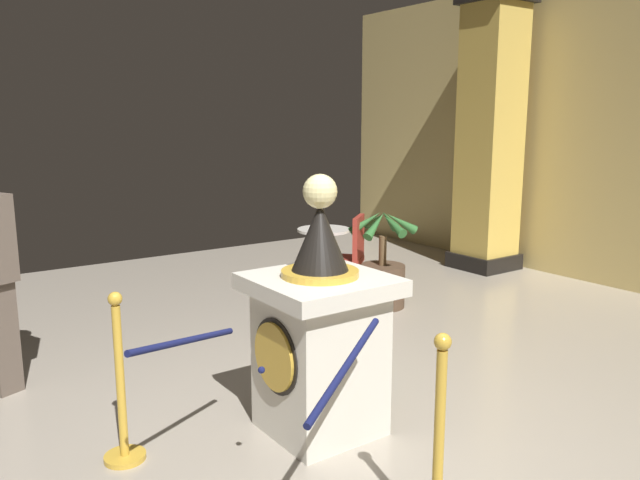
# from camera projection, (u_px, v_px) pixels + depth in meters

# --- Properties ---
(ground_plane) EXTENTS (11.75, 11.75, 0.00)m
(ground_plane) POSITION_uv_depth(u_px,v_px,m) (336.00, 454.00, 3.71)
(ground_plane) COLOR #9E9384
(pedestal_clock) EXTENTS (0.79, 0.79, 1.63)m
(pedestal_clock) POSITION_uv_depth(u_px,v_px,m) (319.00, 336.00, 3.89)
(pedestal_clock) COLOR silver
(pedestal_clock) RESTS_ON ground_plane
(stanchion_near) EXTENTS (0.24, 0.24, 1.01)m
(stanchion_near) POSITION_uv_depth(u_px,v_px,m) (122.00, 403.00, 3.59)
(stanchion_near) COLOR gold
(stanchion_near) RESTS_ON ground_plane
(stanchion_far) EXTENTS (0.24, 0.24, 1.02)m
(stanchion_far) POSITION_uv_depth(u_px,v_px,m) (438.00, 471.00, 2.89)
(stanchion_far) COLOR gold
(stanchion_far) RESTS_ON ground_plane
(velvet_rope) EXTENTS (1.29, 1.28, 0.22)m
(velvet_rope) POSITION_uv_depth(u_px,v_px,m) (261.00, 353.00, 3.16)
(velvet_rope) COLOR #141947
(column_left) EXTENTS (0.75, 0.75, 3.51)m
(column_left) POSITION_uv_depth(u_px,v_px,m) (490.00, 136.00, 8.05)
(column_left) COLOR black
(column_left) RESTS_ON ground_plane
(potted_palm_left) EXTENTS (0.75, 0.68, 1.06)m
(potted_palm_left) POSITION_uv_depth(u_px,v_px,m) (382.00, 274.00, 6.58)
(potted_palm_left) COLOR #4C3828
(potted_palm_left) RESTS_ON ground_plane
(cafe_table) EXTENTS (0.60, 0.60, 0.73)m
(cafe_table) POSITION_uv_depth(u_px,v_px,m) (324.00, 251.00, 7.17)
(cafe_table) COLOR #332D28
(cafe_table) RESTS_ON ground_plane
(cafe_chair_red) EXTENTS (0.56, 0.56, 0.96)m
(cafe_chair_red) POSITION_uv_depth(u_px,v_px,m) (350.00, 252.00, 6.61)
(cafe_chair_red) COLOR black
(cafe_chair_red) RESTS_ON ground_plane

